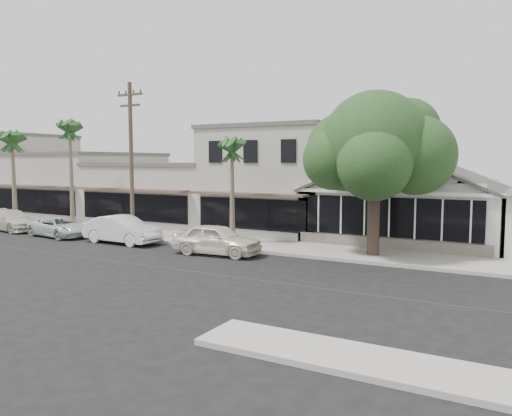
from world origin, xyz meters
The scene contains 16 objects.
ground centered at (0.00, 0.00, 0.00)m, with size 140.00×140.00×0.00m, color black.
sidewalk_north centered at (-8.00, 6.75, 0.07)m, with size 90.00×3.50×0.15m, color #9E9991.
corner_shop centered at (5.00, 12.47, 2.62)m, with size 10.40×8.60×5.10m.
row_building_near centered at (-3.00, 13.50, 3.25)m, with size 8.00×10.00×6.50m, color #BDB8AA.
row_building_midnear centered at (-12.00, 13.50, 2.10)m, with size 10.00×10.00×4.20m, color #B6B3A3.
row_building_midfar centered at (-22.50, 13.50, 2.50)m, with size 11.00×10.00×5.00m, color #BDB8AA.
row_building_far centered at (-33.50, 13.50, 3.40)m, with size 11.00×10.00×6.80m, color #B6B3A3.
utility_pole centered at (-9.00, 5.20, 4.79)m, with size 1.80×0.24×9.00m.
car_0 centered at (-2.13, 3.62, 0.76)m, with size 1.78×4.43×1.51m, color silver.
car_1 centered at (-8.62, 3.93, 0.76)m, with size 1.62×4.64×1.53m, color white.
car_2 centered at (-13.62, 3.88, 0.60)m, with size 1.98×4.29×1.19m, color silver.
car_3 centered at (-18.62, 4.20, 0.68)m, with size 1.91×4.70×1.36m, color beige.
shade_tree centered at (4.67, 6.79, 5.14)m, with size 7.03×6.36×7.81m.
palm_east centered at (-2.86, 6.24, 5.17)m, with size 2.70×2.70×6.08m.
palm_mid centered at (-15.02, 6.09, 6.46)m, with size 2.81×2.81×7.51m.
palm_west centered at (-20.72, 5.98, 5.96)m, with size 3.25×3.25×7.03m.
Camera 1 is at (11.14, -16.44, 4.54)m, focal length 35.00 mm.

